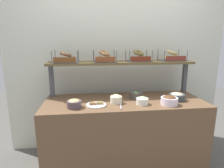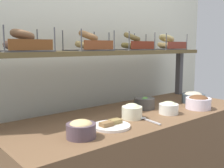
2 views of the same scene
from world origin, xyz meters
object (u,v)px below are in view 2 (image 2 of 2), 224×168
at_px(bowl_potato_salad, 132,111).
at_px(bagel_basket_plain, 167,44).
at_px(bagel_basket_everything, 89,44).
at_px(serving_plate_white, 111,125).
at_px(bowl_tuna_salad, 193,97).
at_px(serving_spoon_near_plate, 147,120).
at_px(bowl_veggie_mix, 144,103).
at_px(bagel_basket_poppy, 23,43).
at_px(bowl_chocolate_spread, 198,102).
at_px(bagel_basket_cinnamon_raisin, 132,44).
at_px(bowl_scallion_spread, 169,108).
at_px(bowl_hummus, 81,129).

bearing_deg(bowl_potato_salad, bagel_basket_plain, 24.57).
bearing_deg(bagel_basket_everything, serving_plate_white, -107.67).
relative_size(serving_plate_white, bagel_basket_plain, 0.71).
height_order(bowl_tuna_salad, serving_spoon_near_plate, bowl_tuna_salad).
distance_m(bowl_potato_salad, bowl_veggie_mix, 0.30).
bearing_deg(bowl_potato_salad, bagel_basket_poppy, 150.05).
bearing_deg(bowl_chocolate_spread, bagel_basket_cinnamon_raisin, 116.88).
bearing_deg(bowl_potato_salad, serving_plate_white, -164.83).
bearing_deg(bagel_basket_cinnamon_raisin, bowl_scallion_spread, -97.16).
relative_size(bowl_potato_salad, bowl_scallion_spread, 1.00).
relative_size(bagel_basket_everything, bagel_basket_cinnamon_raisin, 0.99).
bearing_deg(bagel_basket_poppy, bowl_scallion_spread, -25.40).
bearing_deg(serving_spoon_near_plate, bowl_potato_salad, 109.62).
bearing_deg(bowl_tuna_salad, bowl_scallion_spread, -167.65).
xyz_separation_m(bowl_chocolate_spread, bowl_hummus, (-1.02, 0.03, -0.00)).
xyz_separation_m(bowl_chocolate_spread, bowl_veggie_mix, (-0.31, 0.26, -0.01)).
height_order(bowl_tuna_salad, serving_plate_white, bowl_tuna_salad).
bearing_deg(bagel_basket_cinnamon_raisin, bowl_veggie_mix, -108.33).
xyz_separation_m(bowl_tuna_salad, serving_spoon_near_plate, (-0.69, -0.12, -0.04)).
height_order(serving_spoon_near_plate, bagel_basket_plain, bagel_basket_plain).
relative_size(bowl_hummus, bagel_basket_cinnamon_raisin, 0.52).
height_order(bowl_scallion_spread, bagel_basket_plain, bagel_basket_plain).
relative_size(bowl_chocolate_spread, bowl_hummus, 1.21).
bearing_deg(bowl_scallion_spread, serving_plate_white, 178.38).
bearing_deg(bowl_tuna_salad, bagel_basket_plain, 80.44).
distance_m(bowl_potato_salad, bagel_basket_everything, 0.55).
bearing_deg(bagel_basket_cinnamon_raisin, serving_plate_white, -143.93).
bearing_deg(bagel_basket_plain, bagel_basket_poppy, -178.67).
height_order(bowl_tuna_salad, bagel_basket_everything, bagel_basket_everything).
bearing_deg(bowl_scallion_spread, serving_spoon_near_plate, -174.42).
relative_size(bowl_potato_salad, bagel_basket_cinnamon_raisin, 0.45).
relative_size(bowl_tuna_salad, bowl_potato_salad, 1.40).
distance_m(bowl_chocolate_spread, bagel_basket_cinnamon_raisin, 0.68).
relative_size(serving_spoon_near_plate, bagel_basket_poppy, 0.58).
bearing_deg(bagel_basket_poppy, bagel_basket_plain, 1.33).
bearing_deg(bowl_tuna_salad, serving_plate_white, -174.98).
xyz_separation_m(bowl_chocolate_spread, serving_plate_white, (-0.79, 0.06, -0.04)).
relative_size(bowl_tuna_salad, bowl_hummus, 1.21).
xyz_separation_m(bowl_scallion_spread, bagel_basket_poppy, (-0.85, 0.40, 0.43)).
bearing_deg(bagel_basket_cinnamon_raisin, bowl_potato_salad, -133.95).
relative_size(bowl_tuna_salad, serving_plate_white, 0.85).
height_order(bowl_tuna_salad, bowl_scallion_spread, bowl_tuna_salad).
relative_size(bowl_chocolate_spread, bowl_veggie_mix, 1.20).
height_order(bowl_tuna_salad, bowl_hummus, bowl_hummus).
bearing_deg(bowl_hummus, bagel_basket_everything, 50.34).
relative_size(bowl_chocolate_spread, serving_spoon_near_plate, 1.05).
relative_size(bowl_chocolate_spread, bagel_basket_cinnamon_raisin, 0.63).
distance_m(bowl_chocolate_spread, serving_spoon_near_plate, 0.54).
distance_m(bowl_scallion_spread, bagel_basket_poppy, 1.03).
height_order(bowl_veggie_mix, bowl_hummus, bowl_hummus).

